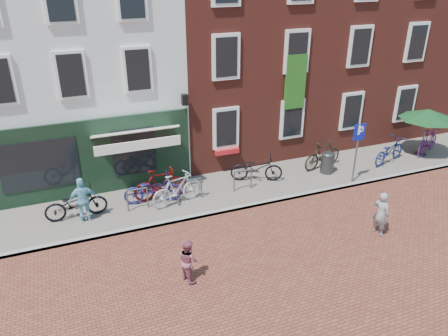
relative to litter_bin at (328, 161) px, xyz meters
name	(u,v)px	position (x,y,z in m)	size (l,w,h in m)	color
ground	(243,209)	(-4.35, -1.32, -0.61)	(80.00, 80.00, 0.00)	brown
sidewalk	(251,185)	(-3.35, 0.18, -0.56)	(24.00, 3.00, 0.10)	slate
building_stucco	(65,56)	(-9.35, 5.68, 3.89)	(8.00, 8.00, 9.00)	silver
building_brick_mid	(224,34)	(-2.35, 5.68, 4.39)	(6.00, 8.00, 10.00)	maroon
building_brick_right	(335,27)	(3.65, 5.68, 4.39)	(6.00, 8.00, 10.00)	maroon
filler_right	(432,31)	(10.15, 5.68, 3.89)	(7.00, 8.00, 9.00)	maroon
litter_bin	(328,161)	(0.00, 0.00, 0.00)	(0.54, 0.54, 0.99)	#353538
parking_sign	(358,143)	(0.49, -1.09, 1.15)	(0.50, 0.08, 2.43)	#4C4C4F
parasol	(429,112)	(4.93, -0.02, 1.50)	(2.42, 2.42, 2.26)	#4C4C4F
woman	(381,213)	(-0.86, -4.28, 0.14)	(0.55, 0.36, 1.50)	gray
boy	(188,260)	(-7.24, -4.20, 0.02)	(0.61, 0.48, 1.26)	#95485A
cafe_person	(83,200)	(-9.63, -0.20, 0.28)	(0.93, 0.39, 1.59)	#6CB9D2
bicycle_0	(76,204)	(-9.87, 0.10, 0.03)	(0.71, 2.05, 1.08)	black
bicycle_1	(161,184)	(-6.89, 0.34, 0.09)	(0.56, 1.99, 1.20)	#530606
bicycle_2	(153,189)	(-7.24, 0.18, 0.03)	(0.71, 2.05, 1.08)	navy
bicycle_3	(177,189)	(-6.44, -0.23, 0.09)	(0.56, 1.99, 1.20)	#ACACAE
bicycle_4	(256,168)	(-3.03, 0.40, 0.03)	(0.71, 2.05, 1.08)	black
bicycle_5	(323,155)	(0.06, 0.47, 0.09)	(0.56, 1.99, 1.20)	black
bicycle_6	(389,151)	(3.03, -0.12, 0.03)	(0.71, 2.05, 1.08)	#121F51
bicycle_7	(428,141)	(5.33, 0.04, 0.09)	(0.56, 1.99, 1.20)	#5B1D5D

